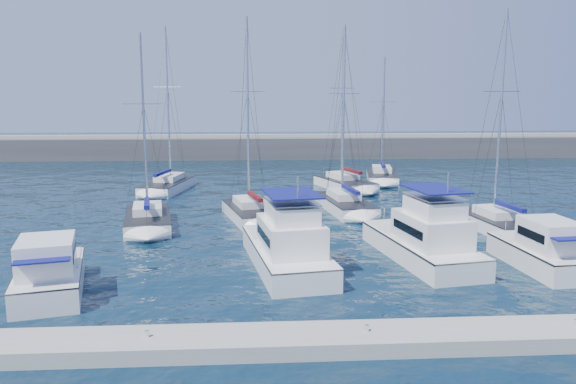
{
  "coord_description": "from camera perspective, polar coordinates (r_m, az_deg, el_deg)",
  "views": [
    {
      "loc": [
        -4.12,
        -30.28,
        9.22
      ],
      "look_at": [
        -1.89,
        5.3,
        3.0
      ],
      "focal_mm": 35.0,
      "sensor_mm": 36.0,
      "label": 1
    }
  ],
  "objects": [
    {
      "name": "ground",
      "position": [
        31.92,
        4.02,
        -6.92
      ],
      "size": [
        220.0,
        220.0,
        0.0
      ],
      "primitive_type": "plane",
      "color": "black",
      "rests_on": "ground"
    },
    {
      "name": "sailboat_mid_a",
      "position": [
        40.66,
        -14.04,
        -2.76
      ],
      "size": [
        4.27,
        7.84,
        13.69
      ],
      "rotation": [
        0.0,
        0.0,
        0.17
      ],
      "color": "white",
      "rests_on": "ground"
    },
    {
      "name": "sailboat_mid_b",
      "position": [
        41.99,
        -3.76,
        -2.06
      ],
      "size": [
        4.77,
        8.03,
        15.08
      ],
      "rotation": [
        0.0,
        0.0,
        0.24
      ],
      "color": "white",
      "rests_on": "ground"
    },
    {
      "name": "sailboat_back_a",
      "position": [
        55.53,
        -12.09,
        0.68
      ],
      "size": [
        4.67,
        9.03,
        15.88
      ],
      "rotation": [
        0.0,
        0.0,
        -0.19
      ],
      "color": "white",
      "rests_on": "ground"
    },
    {
      "name": "dock_cleat_centre",
      "position": [
        21.47,
        8.0,
        -13.52
      ],
      "size": [
        0.16,
        0.16,
        0.25
      ],
      "primitive_type": "cylinder",
      "color": "silver",
      "rests_on": "dock"
    },
    {
      "name": "sailboat_mid_e",
      "position": [
        40.9,
        20.63,
        -3.0
      ],
      "size": [
        3.91,
        7.35,
        15.09
      ],
      "rotation": [
        0.0,
        0.0,
        0.12
      ],
      "color": "white",
      "rests_on": "ground"
    },
    {
      "name": "dock_cleat_near_port",
      "position": [
        21.42,
        -14.13,
        -13.78
      ],
      "size": [
        0.16,
        0.16,
        0.25
      ],
      "primitive_type": "cylinder",
      "color": "silver",
      "rests_on": "dock"
    },
    {
      "name": "motor_yacht_port_outer",
      "position": [
        28.6,
        -23.09,
        -7.74
      ],
      "size": [
        4.41,
        7.08,
        3.2
      ],
      "rotation": [
        0.0,
        0.0,
        0.25
      ],
      "color": "silver",
      "rests_on": "ground"
    },
    {
      "name": "motor_yacht_port_inner",
      "position": [
        30.08,
        -0.03,
        -5.69
      ],
      "size": [
        4.89,
        10.11,
        4.69
      ],
      "rotation": [
        0.0,
        0.0,
        0.15
      ],
      "color": "white",
      "rests_on": "ground"
    },
    {
      "name": "dock",
      "position": [
        21.64,
        7.97,
        -14.55
      ],
      "size": [
        40.0,
        2.2,
        0.6
      ],
      "primitive_type": "cube",
      "color": "gray",
      "rests_on": "ground"
    },
    {
      "name": "sailboat_back_c",
      "position": [
        61.27,
        9.5,
        1.59
      ],
      "size": [
        4.42,
        8.71,
        13.48
      ],
      "rotation": [
        0.0,
        0.0,
        -0.17
      ],
      "color": "white",
      "rests_on": "ground"
    },
    {
      "name": "sailboat_mid_c",
      "position": [
        45.22,
        5.8,
        -1.24
      ],
      "size": [
        4.11,
        8.56,
        14.85
      ],
      "rotation": [
        0.0,
        0.0,
        0.14
      ],
      "color": "white",
      "rests_on": "ground"
    },
    {
      "name": "dock_cleat_near_stbd",
      "position": [
        24.3,
        27.23,
        -11.71
      ],
      "size": [
        0.16,
        0.16,
        0.25
      ],
      "primitive_type": "cylinder",
      "color": "silver",
      "rests_on": "dock"
    },
    {
      "name": "motor_yacht_stbd_inner",
      "position": [
        32.34,
        13.7,
        -4.87
      ],
      "size": [
        4.95,
        10.03,
        4.69
      ],
      "rotation": [
        0.0,
        0.0,
        0.17
      ],
      "color": "silver",
      "rests_on": "ground"
    },
    {
      "name": "breakwater",
      "position": [
        82.79,
        -0.71,
        4.24
      ],
      "size": [
        160.0,
        6.0,
        4.45
      ],
      "color": "#424244",
      "rests_on": "ground"
    },
    {
      "name": "sailboat_back_b",
      "position": [
        55.72,
        5.78,
        0.88
      ],
      "size": [
        5.6,
        8.36,
        15.75
      ],
      "rotation": [
        0.0,
        0.0,
        0.34
      ],
      "color": "silver",
      "rests_on": "ground"
    },
    {
      "name": "motor_yacht_stbd_outer",
      "position": [
        32.95,
        24.48,
        -5.56
      ],
      "size": [
        3.18,
        6.85,
        3.2
      ],
      "rotation": [
        0.0,
        0.0,
        0.07
      ],
      "color": "silver",
      "rests_on": "ground"
    }
  ]
}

